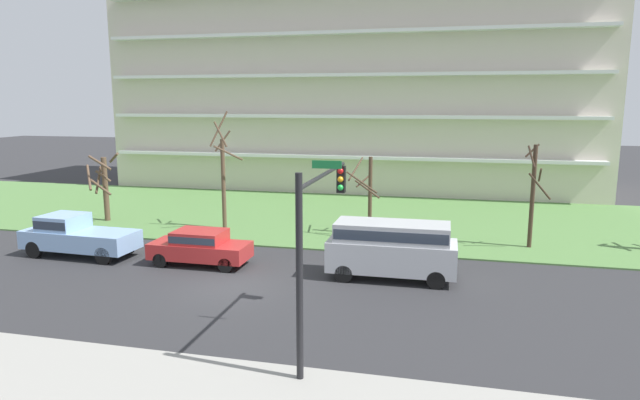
# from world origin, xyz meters

# --- Properties ---
(ground) EXTENTS (160.00, 160.00, 0.00)m
(ground) POSITION_xyz_m (0.00, 0.00, 0.00)
(ground) COLOR #2D2D30
(sidewalk_curb_near) EXTENTS (80.00, 4.00, 0.15)m
(sidewalk_curb_near) POSITION_xyz_m (0.00, -8.00, 0.07)
(sidewalk_curb_near) COLOR #99968E
(sidewalk_curb_near) RESTS_ON ground
(grass_lawn_strip) EXTENTS (80.00, 16.00, 0.08)m
(grass_lawn_strip) POSITION_xyz_m (0.00, 14.00, 0.04)
(grass_lawn_strip) COLOR #547F42
(grass_lawn_strip) RESTS_ON ground
(apartment_building) EXTENTS (38.93, 12.23, 18.25)m
(apartment_building) POSITION_xyz_m (0.00, 27.63, 9.12)
(apartment_building) COLOR beige
(apartment_building) RESTS_ON ground
(tree_far_left) EXTENTS (2.25, 2.26, 4.21)m
(tree_far_left) POSITION_xyz_m (-12.02, 9.36, 2.28)
(tree_far_left) COLOR brown
(tree_far_left) RESTS_ON ground
(tree_left) EXTENTS (2.02, 2.02, 6.67)m
(tree_left) POSITION_xyz_m (-4.21, 9.12, 3.13)
(tree_left) COLOR brown
(tree_left) RESTS_ON ground
(tree_center) EXTENTS (1.84, 2.34, 4.31)m
(tree_center) POSITION_xyz_m (3.92, 9.50, 2.39)
(tree_center) COLOR #4C3828
(tree_center) RESTS_ON ground
(tree_right) EXTENTS (1.27, 1.29, 5.17)m
(tree_right) POSITION_xyz_m (12.13, 8.76, 2.79)
(tree_right) COLOR #423023
(tree_right) RESTS_ON ground
(van_silver_near_left) EXTENTS (5.21, 2.03, 2.36)m
(van_silver_near_left) POSITION_xyz_m (5.95, 2.50, 1.40)
(van_silver_near_left) COLOR #B7BABF
(van_silver_near_left) RESTS_ON ground
(sedan_red_center_left) EXTENTS (4.40, 1.81, 1.57)m
(sedan_red_center_left) POSITION_xyz_m (-2.55, 2.50, 0.87)
(sedan_red_center_left) COLOR #B22828
(sedan_red_center_left) RESTS_ON ground
(pickup_blue_center_right) EXTENTS (5.48, 2.23, 1.95)m
(pickup_blue_center_right) POSITION_xyz_m (-8.88, 2.51, 1.02)
(pickup_blue_center_right) COLOR #8CB2E0
(pickup_blue_center_right) RESTS_ON ground
(traffic_signal_mast) EXTENTS (0.90, 5.75, 5.51)m
(traffic_signal_mast) POSITION_xyz_m (4.56, -4.50, 3.83)
(traffic_signal_mast) COLOR black
(traffic_signal_mast) RESTS_ON ground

